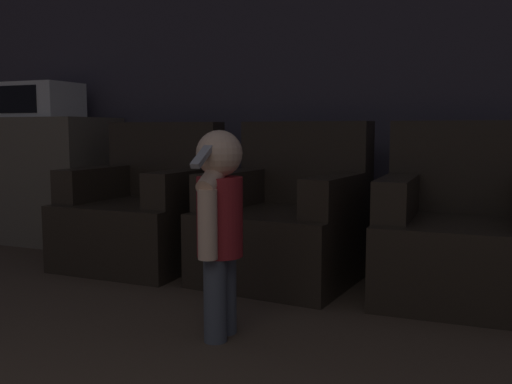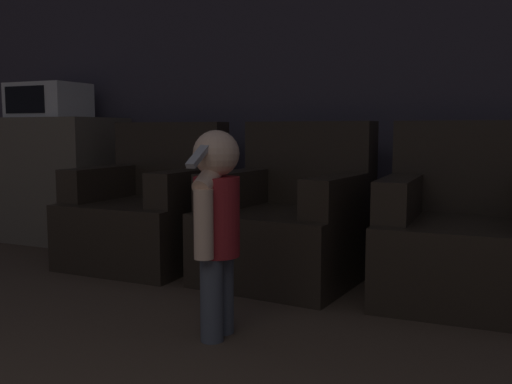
{
  "view_description": "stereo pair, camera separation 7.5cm",
  "coord_description": "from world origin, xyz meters",
  "px_view_note": "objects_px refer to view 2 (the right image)",
  "views": [
    {
      "loc": [
        0.59,
        0.82,
        0.83
      ],
      "look_at": [
        -0.43,
        3.26,
        0.54
      ],
      "focal_mm": 40.0,
      "sensor_mm": 36.0,
      "label": 1
    },
    {
      "loc": [
        0.66,
        0.85,
        0.83
      ],
      "look_at": [
        -0.43,
        3.26,
        0.54
      ],
      "focal_mm": 40.0,
      "sensor_mm": 36.0,
      "label": 2
    }
  ],
  "objects_px": {
    "microwave": "(49,101)",
    "person_toddler": "(216,217)",
    "armchair_left": "(149,213)",
    "armchair_middle": "(289,224)",
    "armchair_right": "(465,236)"
  },
  "relations": [
    {
      "from": "armchair_left",
      "to": "armchair_right",
      "type": "xyz_separation_m",
      "value": [
        1.85,
        -0.0,
        0.0
      ]
    },
    {
      "from": "person_toddler",
      "to": "armchair_left",
      "type": "bearing_deg",
      "value": -136.74
    },
    {
      "from": "armchair_right",
      "to": "armchair_left",
      "type": "bearing_deg",
      "value": 178.76
    },
    {
      "from": "armchair_left",
      "to": "armchair_middle",
      "type": "relative_size",
      "value": 1.0
    },
    {
      "from": "armchair_left",
      "to": "microwave",
      "type": "xyz_separation_m",
      "value": [
        -1.12,
        0.35,
        0.73
      ]
    },
    {
      "from": "person_toddler",
      "to": "microwave",
      "type": "bearing_deg",
      "value": -124.53
    },
    {
      "from": "armchair_middle",
      "to": "armchair_right",
      "type": "distance_m",
      "value": 0.92
    },
    {
      "from": "armchair_right",
      "to": "microwave",
      "type": "xyz_separation_m",
      "value": [
        -2.98,
        0.35,
        0.73
      ]
    },
    {
      "from": "armchair_left",
      "to": "microwave",
      "type": "relative_size",
      "value": 1.64
    },
    {
      "from": "microwave",
      "to": "person_toddler",
      "type": "bearing_deg",
      "value": -31.99
    },
    {
      "from": "armchair_left",
      "to": "armchair_right",
      "type": "distance_m",
      "value": 1.85
    },
    {
      "from": "armchair_right",
      "to": "microwave",
      "type": "height_order",
      "value": "microwave"
    },
    {
      "from": "armchair_left",
      "to": "armchair_middle",
      "type": "xyz_separation_m",
      "value": [
        0.93,
        -0.0,
        0.0
      ]
    },
    {
      "from": "armchair_left",
      "to": "person_toddler",
      "type": "height_order",
      "value": "armchair_left"
    },
    {
      "from": "armchair_right",
      "to": "person_toddler",
      "type": "xyz_separation_m",
      "value": [
        -0.85,
        -0.97,
        0.18
      ]
    }
  ]
}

